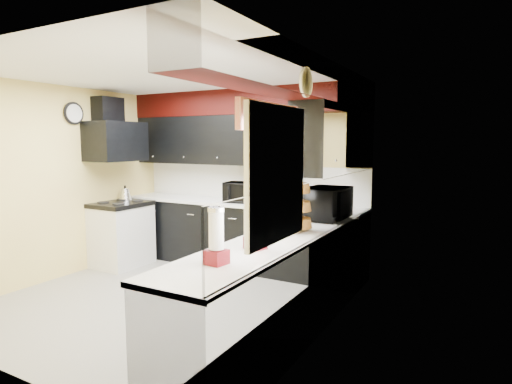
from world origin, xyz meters
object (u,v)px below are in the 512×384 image
toaster_oven (243,192)px  microwave (326,203)px  knife_block (311,199)px  utensil_crock (295,199)px  kettle (125,194)px

toaster_oven → microwave: bearing=-31.7°
microwave → knife_block: size_ratio=2.80×
knife_block → microwave: bearing=-75.1°
utensil_crock → knife_block: (0.24, -0.02, 0.03)m
toaster_oven → knife_block: toaster_oven is taller
microwave → utensil_crock: microwave is taller
knife_block → kettle: knife_block is taller
toaster_oven → kettle: bearing=-171.6°
microwave → kettle: bearing=88.0°
knife_block → toaster_oven: bearing=165.7°
kettle → toaster_oven: bearing=15.5°
knife_block → kettle: 2.79m
toaster_oven → knife_block: (1.00, 0.05, -0.03)m
microwave → kettle: size_ratio=3.35×
toaster_oven → microwave: microwave is taller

